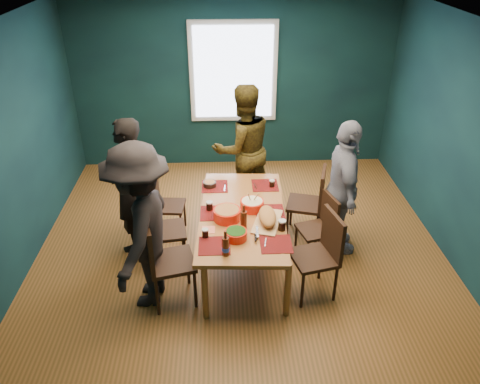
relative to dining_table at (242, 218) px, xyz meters
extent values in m
cube|color=#945A2B|center=(-0.01, 0.25, -0.65)|extent=(5.00, 5.00, 0.01)
cube|color=white|center=(-0.01, 0.25, 2.05)|extent=(5.00, 5.00, 0.01)
cube|color=#103738|center=(-2.51, 0.25, 0.70)|extent=(0.01, 5.00, 2.70)
cube|color=#103738|center=(2.49, 0.25, 0.70)|extent=(0.01, 5.00, 2.70)
cube|color=#103738|center=(-0.01, 2.75, 0.70)|extent=(5.00, 0.01, 2.70)
cube|color=#103738|center=(-0.01, -2.25, 0.70)|extent=(5.00, 0.01, 2.70)
cube|color=silver|center=(-0.01, 2.72, 0.90)|extent=(1.35, 0.06, 1.55)
cube|color=#9C682E|center=(0.00, 0.00, 0.04)|extent=(1.04, 1.93, 0.05)
cylinder|color=#9C682E|center=(-0.42, -0.87, -0.31)|extent=(0.07, 0.07, 0.67)
cylinder|color=#9C682E|center=(0.42, -0.87, -0.31)|extent=(0.07, 0.07, 0.67)
cylinder|color=#9C682E|center=(-0.42, 0.87, -0.31)|extent=(0.07, 0.07, 0.67)
cylinder|color=#9C682E|center=(0.42, 0.87, -0.31)|extent=(0.07, 0.07, 0.67)
cube|color=black|center=(-0.90, 0.69, -0.25)|extent=(0.41, 0.41, 0.04)
cube|color=black|center=(-1.07, 0.70, -0.02)|extent=(0.07, 0.38, 0.41)
cylinder|color=black|center=(-1.07, 0.54, -0.46)|extent=(0.03, 0.03, 0.38)
cylinder|color=black|center=(-0.75, 0.51, -0.46)|extent=(0.03, 0.03, 0.38)
cylinder|color=black|center=(-1.05, 0.86, -0.46)|extent=(0.03, 0.03, 0.38)
cylinder|color=black|center=(-0.72, 0.84, -0.46)|extent=(0.03, 0.03, 0.38)
cube|color=black|center=(-0.87, 0.06, -0.19)|extent=(0.48, 0.48, 0.04)
cube|color=black|center=(-1.06, 0.03, 0.06)|extent=(0.10, 0.43, 0.47)
cylinder|color=black|center=(-1.02, -0.15, -0.43)|extent=(0.03, 0.03, 0.44)
cylinder|color=black|center=(-0.66, -0.09, -0.43)|extent=(0.03, 0.03, 0.44)
cylinder|color=black|center=(-1.08, 0.22, -0.43)|extent=(0.03, 0.03, 0.44)
cylinder|color=black|center=(-0.72, 0.27, -0.43)|extent=(0.03, 0.03, 0.44)
cube|color=black|center=(-0.76, -0.57, -0.16)|extent=(0.56, 0.56, 0.04)
cube|color=black|center=(-0.96, -0.62, 0.12)|extent=(0.15, 0.46, 0.50)
cylinder|color=black|center=(-0.91, -0.81, -0.41)|extent=(0.04, 0.04, 0.47)
cylinder|color=black|center=(-0.52, -0.71, -0.41)|extent=(0.04, 0.04, 0.47)
cylinder|color=black|center=(-1.00, -0.43, -0.41)|extent=(0.04, 0.04, 0.47)
cylinder|color=black|center=(-0.62, -0.33, -0.41)|extent=(0.04, 0.04, 0.47)
cube|color=black|center=(0.82, 0.57, -0.19)|extent=(0.53, 0.53, 0.04)
cube|color=black|center=(1.01, 0.51, 0.07)|extent=(0.16, 0.43, 0.47)
cylinder|color=black|center=(0.59, 0.44, -0.43)|extent=(0.03, 0.03, 0.44)
cylinder|color=black|center=(0.95, 0.34, -0.43)|extent=(0.03, 0.03, 0.44)
cylinder|color=black|center=(0.69, 0.79, -0.43)|extent=(0.03, 0.03, 0.44)
cylinder|color=black|center=(1.05, 0.70, -0.43)|extent=(0.03, 0.03, 0.44)
cube|color=black|center=(0.86, 0.07, -0.24)|extent=(0.47, 0.47, 0.04)
cube|color=black|center=(1.03, 0.11, -0.02)|extent=(0.14, 0.37, 0.41)
cylinder|color=black|center=(0.75, -0.13, -0.46)|extent=(0.03, 0.03, 0.39)
cylinder|color=black|center=(1.06, -0.04, -0.46)|extent=(0.03, 0.03, 0.39)
cylinder|color=black|center=(0.66, 0.18, -0.46)|extent=(0.03, 0.03, 0.39)
cylinder|color=black|center=(0.98, 0.27, -0.46)|extent=(0.03, 0.03, 0.39)
cube|color=black|center=(0.73, -0.54, -0.18)|extent=(0.53, 0.53, 0.04)
cube|color=black|center=(0.92, -0.49, 0.09)|extent=(0.15, 0.44, 0.48)
cylinder|color=black|center=(0.59, -0.77, -0.42)|extent=(0.03, 0.03, 0.45)
cylinder|color=black|center=(0.96, -0.68, -0.42)|extent=(0.03, 0.03, 0.45)
cylinder|color=black|center=(0.50, -0.40, -0.42)|extent=(0.03, 0.03, 0.45)
cylinder|color=black|center=(0.86, -0.31, -0.42)|extent=(0.03, 0.03, 0.45)
imported|color=black|center=(-1.32, 0.44, 0.20)|extent=(0.51, 0.68, 1.69)
imported|color=black|center=(0.07, 1.34, 0.24)|extent=(1.04, 0.93, 1.78)
imported|color=silver|center=(1.19, 0.27, 0.19)|extent=(0.44, 1.00, 1.68)
imported|color=black|center=(-1.04, -0.53, 0.26)|extent=(0.85, 1.26, 1.81)
cylinder|color=red|center=(-0.17, -0.12, 0.13)|extent=(0.30, 0.30, 0.12)
cylinder|color=#609C38|center=(-0.17, -0.12, 0.18)|extent=(0.26, 0.26, 0.02)
cylinder|color=red|center=(0.11, 0.07, 0.12)|extent=(0.27, 0.27, 0.11)
cylinder|color=beige|center=(0.11, 0.07, 0.17)|extent=(0.24, 0.24, 0.02)
cylinder|color=tan|center=(0.15, 0.07, 0.21)|extent=(0.08, 0.15, 0.21)
cylinder|color=tan|center=(0.09, 0.07, 0.21)|extent=(0.07, 0.15, 0.21)
cylinder|color=red|center=(-0.09, -0.50, 0.12)|extent=(0.23, 0.23, 0.10)
cylinder|color=#1A4F13|center=(-0.09, -0.50, 0.16)|extent=(0.20, 0.20, 0.02)
cube|color=tan|center=(0.26, -0.21, 0.08)|extent=(0.40, 0.57, 0.02)
ellipsoid|color=#B67041|center=(0.26, -0.21, 0.15)|extent=(0.30, 0.45, 0.12)
cube|color=silver|center=(0.14, -0.42, 0.10)|extent=(0.03, 0.21, 0.00)
cylinder|color=black|center=(0.11, -0.54, 0.10)|extent=(0.03, 0.11, 0.02)
sphere|color=#1F5914|center=(0.26, -0.33, 0.16)|extent=(0.04, 0.04, 0.04)
sphere|color=#1F5914|center=(0.26, -0.21, 0.16)|extent=(0.04, 0.04, 0.04)
sphere|color=#1F5914|center=(0.26, -0.10, 0.16)|extent=(0.04, 0.04, 0.04)
cylinder|color=black|center=(-0.37, 0.62, 0.10)|extent=(0.16, 0.16, 0.06)
cylinder|color=#609C38|center=(-0.37, 0.62, 0.13)|extent=(0.13, 0.13, 0.02)
cylinder|color=#4D1D0D|center=(-0.20, -0.76, 0.17)|extent=(0.07, 0.07, 0.20)
cylinder|color=#4D1D0D|center=(-0.20, -0.76, 0.31)|extent=(0.03, 0.03, 0.08)
cylinder|color=#1B40BE|center=(-0.20, -0.76, 0.13)|extent=(0.08, 0.08, 0.04)
cylinder|color=#4D1D0D|center=(0.00, -0.30, 0.17)|extent=(0.07, 0.07, 0.20)
cylinder|color=#4D1D0D|center=(0.00, -0.30, 0.30)|extent=(0.03, 0.03, 0.08)
cylinder|color=black|center=(-0.41, -0.45, 0.12)|extent=(0.07, 0.07, 0.10)
cylinder|color=silver|center=(-0.41, -0.45, 0.16)|extent=(0.07, 0.07, 0.01)
cylinder|color=black|center=(0.40, -0.36, 0.12)|extent=(0.08, 0.08, 0.11)
cylinder|color=silver|center=(0.40, -0.36, 0.18)|extent=(0.08, 0.08, 0.02)
cylinder|color=black|center=(0.39, 0.58, 0.11)|extent=(0.06, 0.06, 0.09)
cylinder|color=silver|center=(0.39, 0.58, 0.15)|extent=(0.07, 0.07, 0.01)
cylinder|color=black|center=(-0.37, 0.07, 0.12)|extent=(0.07, 0.07, 0.10)
cylinder|color=silver|center=(-0.37, 0.07, 0.17)|extent=(0.08, 0.08, 0.02)
cube|color=#E87861|center=(0.36, 0.03, 0.07)|extent=(0.19, 0.19, 0.00)
cube|color=#E87861|center=(-0.38, -0.33, 0.07)|extent=(0.14, 0.14, 0.00)
cube|color=#E87861|center=(0.30, -0.69, 0.07)|extent=(0.16, 0.16, 0.00)
camera|label=1|loc=(-0.22, -4.43, 2.89)|focal=35.00mm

